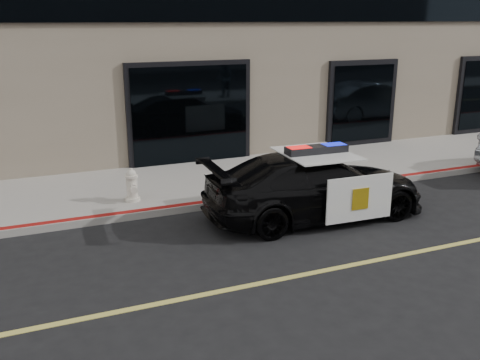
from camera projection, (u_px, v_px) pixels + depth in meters
name	position (u px, v px, depth m)	size (l,w,h in m)	color
ground	(372.00, 261.00, 9.05)	(120.00, 120.00, 0.00)	black
sidewalk_n	(249.00, 176.00, 13.67)	(60.00, 3.50, 0.15)	gray
police_car	(315.00, 185.00, 10.90)	(2.28, 4.74, 1.51)	black
fire_hydrant	(132.00, 186.00, 11.50)	(0.33, 0.46, 0.73)	silver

